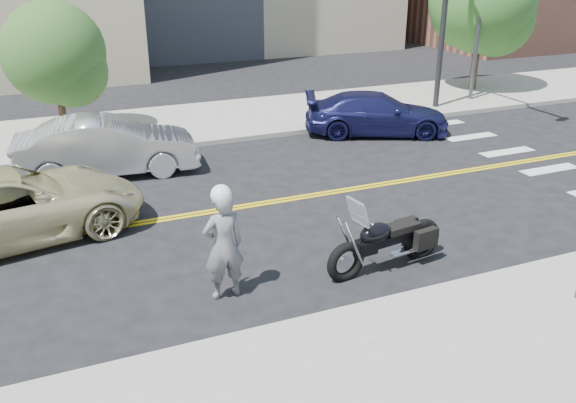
{
  "coord_description": "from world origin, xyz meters",
  "views": [
    {
      "loc": [
        -3.85,
        -12.69,
        5.71
      ],
      "look_at": [
        0.3,
        -2.76,
        1.2
      ],
      "focal_mm": 38.0,
      "sensor_mm": 36.0,
      "label": 1
    }
  ],
  "objects_px": {
    "parked_car_silver": "(107,146)",
    "motorcyclist": "(223,243)",
    "motorcycle": "(388,230)",
    "suv": "(11,205)",
    "parked_car_blue": "(377,114)"
  },
  "relations": [
    {
      "from": "motorcyclist",
      "to": "suv",
      "type": "bearing_deg",
      "value": -52.51
    },
    {
      "from": "motorcycle",
      "to": "parked_car_silver",
      "type": "relative_size",
      "value": 0.54
    },
    {
      "from": "motorcyclist",
      "to": "parked_car_silver",
      "type": "height_order",
      "value": "motorcyclist"
    },
    {
      "from": "motorcyclist",
      "to": "suv",
      "type": "relative_size",
      "value": 0.39
    },
    {
      "from": "motorcycle",
      "to": "parked_car_silver",
      "type": "height_order",
      "value": "parked_car_silver"
    },
    {
      "from": "parked_car_silver",
      "to": "parked_car_blue",
      "type": "relative_size",
      "value": 1.02
    },
    {
      "from": "suv",
      "to": "motorcycle",
      "type": "bearing_deg",
      "value": -133.31
    },
    {
      "from": "motorcyclist",
      "to": "parked_car_silver",
      "type": "relative_size",
      "value": 0.44
    },
    {
      "from": "motorcycle",
      "to": "motorcyclist",
      "type": "bearing_deg",
      "value": 168.85
    },
    {
      "from": "parked_car_silver",
      "to": "motorcycle",
      "type": "bearing_deg",
      "value": -144.44
    },
    {
      "from": "motorcycle",
      "to": "parked_car_blue",
      "type": "height_order",
      "value": "motorcycle"
    },
    {
      "from": "parked_car_silver",
      "to": "motorcyclist",
      "type": "bearing_deg",
      "value": -165.88
    },
    {
      "from": "motorcycle",
      "to": "parked_car_blue",
      "type": "xyz_separation_m",
      "value": [
        4.45,
        7.98,
        -0.1
      ]
    },
    {
      "from": "motorcycle",
      "to": "suv",
      "type": "height_order",
      "value": "motorcycle"
    },
    {
      "from": "motorcyclist",
      "to": "parked_car_blue",
      "type": "height_order",
      "value": "motorcyclist"
    }
  ]
}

